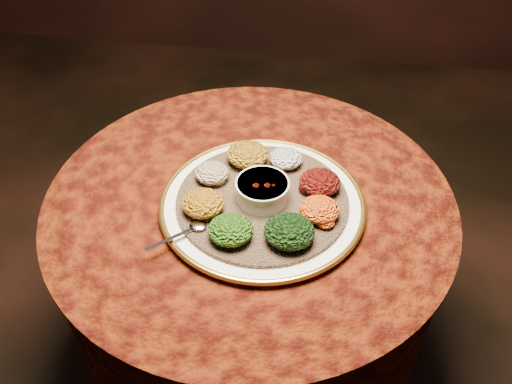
# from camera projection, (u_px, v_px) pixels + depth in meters

# --- Properties ---
(table) EXTENTS (0.96, 0.96, 0.73)m
(table) POSITION_uv_depth(u_px,v_px,m) (250.00, 249.00, 1.45)
(table) COLOR black
(table) RESTS_ON ground
(platter) EXTENTS (0.48, 0.48, 0.02)m
(platter) POSITION_uv_depth(u_px,v_px,m) (262.00, 204.00, 1.30)
(platter) COLOR white
(platter) RESTS_ON table
(injera) EXTENTS (0.49, 0.49, 0.01)m
(injera) POSITION_uv_depth(u_px,v_px,m) (262.00, 201.00, 1.29)
(injera) COLOR brown
(injera) RESTS_ON platter
(stew_bowl) EXTENTS (0.12, 0.12, 0.05)m
(stew_bowl) POSITION_uv_depth(u_px,v_px,m) (262.00, 190.00, 1.27)
(stew_bowl) COLOR silver
(stew_bowl) RESTS_ON injera
(spoon) EXTENTS (0.11, 0.10, 0.01)m
(spoon) POSITION_uv_depth(u_px,v_px,m) (193.00, 228.00, 1.21)
(spoon) COLOR silver
(spoon) RESTS_ON injera
(portion_ayib) EXTENTS (0.08, 0.08, 0.04)m
(portion_ayib) POSITION_uv_depth(u_px,v_px,m) (286.00, 158.00, 1.36)
(portion_ayib) COLOR beige
(portion_ayib) RESTS_ON injera
(portion_kitfo) EXTENTS (0.09, 0.09, 0.05)m
(portion_kitfo) POSITION_uv_depth(u_px,v_px,m) (320.00, 182.00, 1.29)
(portion_kitfo) COLOR black
(portion_kitfo) RESTS_ON injera
(portion_tikil) EXTENTS (0.09, 0.08, 0.04)m
(portion_tikil) POSITION_uv_depth(u_px,v_px,m) (320.00, 210.00, 1.23)
(portion_tikil) COLOR #A76D0D
(portion_tikil) RESTS_ON injera
(portion_gomen) EXTENTS (0.11, 0.10, 0.05)m
(portion_gomen) POSITION_uv_depth(u_px,v_px,m) (289.00, 231.00, 1.18)
(portion_gomen) COLOR black
(portion_gomen) RESTS_ON injera
(portion_mixveg) EXTENTS (0.10, 0.09, 0.05)m
(portion_mixveg) POSITION_uv_depth(u_px,v_px,m) (231.00, 230.00, 1.18)
(portion_mixveg) COLOR #B0290B
(portion_mixveg) RESTS_ON injera
(portion_kik) EXTENTS (0.09, 0.09, 0.05)m
(portion_kik) POSITION_uv_depth(u_px,v_px,m) (203.00, 203.00, 1.24)
(portion_kik) COLOR #A0630E
(portion_kik) RESTS_ON injera
(portion_timatim) EXTENTS (0.08, 0.08, 0.04)m
(portion_timatim) POSITION_uv_depth(u_px,v_px,m) (212.00, 173.00, 1.32)
(portion_timatim) COLOR maroon
(portion_timatim) RESTS_ON injera
(portion_shiro) EXTENTS (0.10, 0.10, 0.05)m
(portion_shiro) POSITION_uv_depth(u_px,v_px,m) (247.00, 155.00, 1.37)
(portion_shiro) COLOR #966A12
(portion_shiro) RESTS_ON injera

